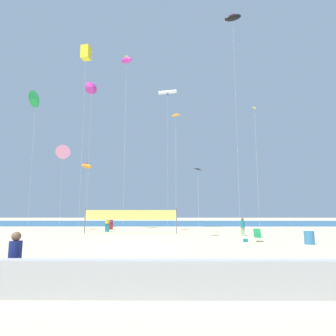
% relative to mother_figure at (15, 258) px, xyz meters
% --- Properties ---
extents(ground_plane, '(120.00, 120.00, 0.00)m').
position_rel_mother_figure_xyz_m(ground_plane, '(2.45, 9.41, -0.86)').
color(ground_plane, beige).
extents(ocean_band, '(120.00, 20.00, 0.01)m').
position_rel_mother_figure_xyz_m(ocean_band, '(2.45, 39.99, -0.85)').
color(ocean_band, '#28608C').
rests_on(ocean_band, ground).
extents(boardwalk_ledge, '(28.00, 0.44, 0.96)m').
position_rel_mother_figure_xyz_m(boardwalk_ledge, '(2.45, -0.87, -0.38)').
color(boardwalk_ledge, '#A8A8AD').
rests_on(boardwalk_ledge, ground).
extents(mother_figure, '(0.37, 0.37, 1.61)m').
position_rel_mother_figure_xyz_m(mother_figure, '(0.00, 0.00, 0.00)').
color(mother_figure, white).
rests_on(mother_figure, ground).
extents(toddler_figure, '(0.19, 0.19, 0.84)m').
position_rel_mother_figure_xyz_m(toddler_figure, '(0.38, 0.00, -0.41)').
color(toddler_figure, olive).
rests_on(toddler_figure, ground).
extents(beachgoer_teal_shirt, '(0.35, 0.35, 1.53)m').
position_rel_mother_figure_xyz_m(beachgoer_teal_shirt, '(10.80, 16.69, -0.04)').
color(beachgoer_teal_shirt, '#99B28C').
rests_on(beachgoer_teal_shirt, ground).
extents(beachgoer_mustard_shirt, '(0.42, 0.42, 1.82)m').
position_rel_mother_figure_xyz_m(beachgoer_mustard_shirt, '(-1.82, 20.99, 0.11)').
color(beachgoer_mustard_shirt, '#19727A').
rests_on(beachgoer_mustard_shirt, ground).
extents(beachgoer_plum_shirt, '(0.41, 0.41, 1.79)m').
position_rel_mother_figure_xyz_m(beachgoer_plum_shirt, '(-2.10, 24.26, 0.10)').
color(beachgoer_plum_shirt, maroon).
rests_on(beachgoer_plum_shirt, ground).
extents(folding_beach_chair, '(0.52, 0.65, 0.89)m').
position_rel_mother_figure_xyz_m(folding_beach_chair, '(10.74, 12.20, -0.39)').
color(folding_beach_chair, '#1E8C4C').
rests_on(folding_beach_chair, ground).
extents(trash_barrel, '(0.63, 0.63, 0.85)m').
position_rel_mother_figure_xyz_m(trash_barrel, '(13.60, 10.62, -0.43)').
color(trash_barrel, teal).
rests_on(trash_barrel, ground).
extents(volleyball_net, '(8.74, 0.17, 2.40)m').
position_rel_mother_figure_xyz_m(volleyball_net, '(0.82, 18.93, 0.78)').
color(volleyball_net, '#4C4C51').
rests_on(volleyball_net, ground).
extents(beach_handbag, '(0.29, 0.15, 0.24)m').
position_rel_mother_figure_xyz_m(beach_handbag, '(9.76, 11.85, -0.74)').
color(beach_handbag, '#19727A').
rests_on(beach_handbag, ground).
extents(kite_yellow_diamond, '(0.60, 0.60, 11.72)m').
position_rel_mother_figure_xyz_m(kite_yellow_diamond, '(12.36, 16.95, 10.25)').
color(kite_yellow_diamond, silver).
rests_on(kite_yellow_diamond, ground).
extents(kite_yellow_box, '(1.04, 1.04, 19.60)m').
position_rel_mother_figure_xyz_m(kite_yellow_box, '(-4.46, 20.12, 18.01)').
color(kite_yellow_box, silver).
rests_on(kite_yellow_box, ground).
extents(kite_black_inflatable, '(1.92, 0.75, 22.28)m').
position_rel_mother_figure_xyz_m(kite_black_inflatable, '(11.00, 18.47, 20.83)').
color(kite_black_inflatable, silver).
rests_on(kite_black_inflatable, ground).
extents(kite_magenta_inflatable, '(1.62, 1.76, 17.19)m').
position_rel_mother_figure_xyz_m(kite_magenta_inflatable, '(0.31, 17.65, 15.77)').
color(kite_magenta_inflatable, silver).
rests_on(kite_magenta_inflatable, ground).
extents(kite_white_tube, '(2.18, 0.86, 16.02)m').
position_rel_mother_figure_xyz_m(kite_white_tube, '(4.29, 23.43, 14.91)').
color(kite_white_tube, silver).
rests_on(kite_white_tube, ground).
extents(kite_black_diamond, '(0.70, 0.68, 6.24)m').
position_rel_mother_figure_xyz_m(kite_black_diamond, '(7.22, 18.61, 5.18)').
color(kite_black_diamond, silver).
rests_on(kite_black_diamond, ground).
extents(kite_orange_inflatable, '(1.66, 0.98, 8.02)m').
position_rel_mother_figure_xyz_m(kite_orange_inflatable, '(-5.88, 26.90, 6.74)').
color(kite_orange_inflatable, silver).
rests_on(kite_orange_inflatable, ground).
extents(kite_green_delta, '(0.68, 1.74, 13.97)m').
position_rel_mother_figure_xyz_m(kite_green_delta, '(-8.78, 18.61, 12.25)').
color(kite_green_delta, silver).
rests_on(kite_green_delta, ground).
extents(kite_orange_diamond, '(0.97, 0.97, 9.92)m').
position_rel_mother_figure_xyz_m(kite_orange_diamond, '(4.98, 13.53, 8.80)').
color(kite_orange_diamond, silver).
rests_on(kite_orange_diamond, ground).
extents(kite_pink_delta, '(1.62, 0.94, 9.32)m').
position_rel_mother_figure_xyz_m(kite_pink_delta, '(-7.34, 22.66, 7.67)').
color(kite_pink_delta, silver).
rests_on(kite_pink_delta, ground).
extents(kite_magenta_delta, '(1.40, 1.21, 16.65)m').
position_rel_mother_figure_xyz_m(kite_magenta_delta, '(-4.35, 22.34, 15.06)').
color(kite_magenta_delta, silver).
rests_on(kite_magenta_delta, ground).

